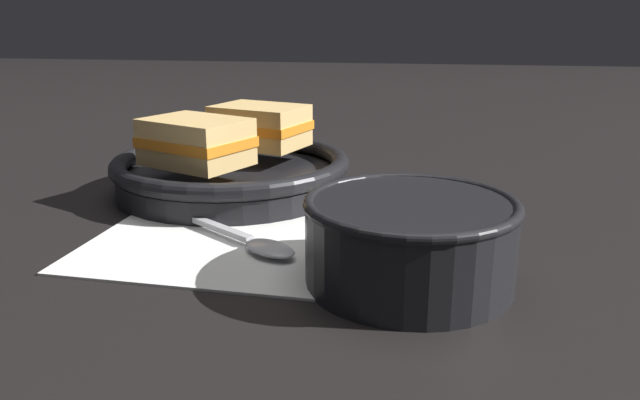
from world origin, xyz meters
TOP-DOWN VIEW (x-y plane):
  - ground_plane at (0.00, 0.00)m, footprint 4.00×4.00m
  - napkin at (-0.06, -0.01)m, footprint 0.26×0.22m
  - soup_bowl at (0.09, -0.08)m, footprint 0.15×0.15m
  - spoon at (-0.04, -0.03)m, footprint 0.14×0.10m
  - skillet at (-0.11, 0.13)m, footprint 0.28×0.31m
  - sandwich_near_left at (-0.13, 0.08)m, footprint 0.12×0.11m
  - sandwich_near_right at (-0.09, 0.18)m, footprint 0.12×0.10m

SIDE VIEW (x-z plane):
  - ground_plane at x=0.00m, z-range 0.00..0.00m
  - napkin at x=-0.06m, z-range 0.00..0.00m
  - spoon at x=-0.04m, z-range 0.00..0.01m
  - skillet at x=-0.11m, z-range 0.00..0.04m
  - soup_bowl at x=0.09m, z-range 0.00..0.07m
  - sandwich_near_left at x=-0.13m, z-range 0.04..0.09m
  - sandwich_near_right at x=-0.09m, z-range 0.04..0.09m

